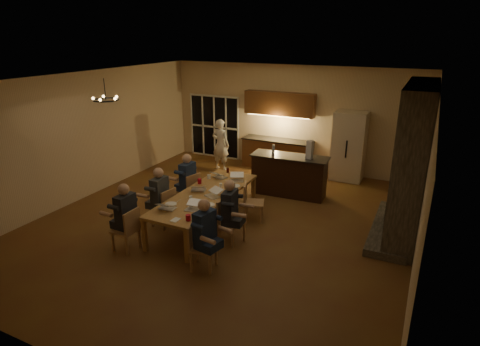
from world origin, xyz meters
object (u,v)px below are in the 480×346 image
dining_table (206,209)px  person_right_mid (230,212)px  mug_mid (221,185)px  can_cola (228,170)px  person_left_mid (160,198)px  laptop_d (212,192)px  can_silver (191,204)px  chair_left_mid (163,207)px  bar_blender (310,150)px  person_left_far (188,181)px  bar_island (289,175)px  laptop_c (198,186)px  bar_bottle (273,149)px  chair_left_far (189,190)px  person_left_near (126,217)px  chair_right_far (254,202)px  chair_left_near (125,230)px  redcup_mid (199,181)px  chandelier (106,100)px  plate_left (171,204)px  laptop_f (237,177)px  plate_far (235,186)px  standing_person (221,145)px  chair_right_mid (232,222)px  refrigerator (349,146)px  laptop_b (193,205)px  mug_front (191,198)px  plate_near (209,205)px  chair_right_near (203,247)px  mug_back (209,177)px  redcup_near (188,218)px  laptop_e (220,173)px

dining_table → person_right_mid: size_ratio=2.31×
mug_mid → can_cola: (-0.33, 0.98, 0.01)m
person_left_mid → laptop_d: person_left_mid is taller
can_silver → chair_left_mid: bearing=163.5°
dining_table → bar_blender: 3.10m
person_left_far → bar_island: bearing=137.6°
bar_island → mug_mid: bearing=-118.4°
chair_left_mid → laptop_c: laptop_c is taller
person_left_mid → bar_bottle: 3.38m
chair_left_far → person_left_near: bearing=16.8°
chair_right_far → bar_bottle: 2.00m
chair_left_near → person_left_near: person_left_near is taller
redcup_mid → bar_island: bearing=53.0°
person_left_far → chandelier: chandelier is taller
dining_table → chair_right_far: size_ratio=3.58×
redcup_mid → plate_left: bearing=-85.9°
laptop_f → plate_far: laptop_f is taller
standing_person → can_silver: standing_person is taller
person_left_near → plate_left: 0.92m
chair_left_far → chair_right_mid: size_ratio=1.00×
person_right_mid → mug_mid: (-0.75, 1.00, 0.11)m
person_right_mid → plate_left: (-1.21, -0.30, 0.07)m
refrigerator → chair_left_far: bearing=-129.8°
person_right_mid → laptop_b: bearing=111.0°
person_left_near → plate_far: 2.59m
person_left_near → laptop_d: (1.09, 1.49, 0.17)m
laptop_d → chair_left_mid: bearing=-136.5°
bar_blender → bar_bottle: bearing=-172.0°
chandelier → dining_table: bearing=16.0°
mug_front → chair_left_far: bearing=125.2°
chair_left_far → plate_near: 1.75m
bar_island → chair_right_near: (-0.21, -4.05, -0.10)m
bar_island → person_right_mid: person_right_mid is taller
chair_left_mid → redcup_mid: (0.40, 0.92, 0.37)m
redcup_mid → can_silver: same height
chair_right_near → plate_near: 1.20m
person_left_mid → dining_table: bearing=120.1°
chair_right_mid → person_left_near: 2.09m
person_left_mid → mug_back: bearing=160.8°
can_cola → redcup_near: bearing=-77.9°
laptop_f → bar_blender: bearing=23.4°
mug_back → standing_person: bearing=112.8°
laptop_e → chair_left_far: bearing=50.0°
bar_island → person_left_far: (-1.94, -1.86, 0.15)m
chair_right_far → person_left_mid: person_left_mid is taller
chair_right_near → can_cola: 3.23m
chair_right_mid → plate_far: size_ratio=3.68×
laptop_b → chair_right_mid: bearing=23.5°
laptop_c → plate_far: 0.86m
bar_bottle → bar_blender: bearing=-1.2°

